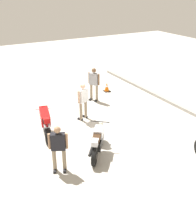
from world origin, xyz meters
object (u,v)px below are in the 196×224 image
person_in_gray_shirt (94,82)px  person_in_black_shirt (58,146)px  motorcycle_red_sportbike (45,122)px  traffic_cone (107,87)px  motorcycle_silver_cruiser (98,141)px  person_in_white_shirt (83,99)px

person_in_gray_shirt → person_in_black_shirt: bearing=22.0°
motorcycle_red_sportbike → traffic_cone: bearing=-44.2°
motorcycle_silver_cruiser → person_in_white_shirt: person_in_white_shirt is taller
motorcycle_silver_cruiser → person_in_black_shirt: (0.27, -1.61, 0.43)m
motorcycle_silver_cruiser → person_in_black_shirt: 1.69m
person_in_white_shirt → person_in_gray_shirt: bearing=-64.6°
person_in_gray_shirt → motorcycle_silver_cruiser: bearing=34.3°
person_in_black_shirt → traffic_cone: bearing=163.5°
motorcycle_silver_cruiser → person_in_gray_shirt: (-4.58, 2.29, 0.51)m
person_in_black_shirt → traffic_cone: person_in_black_shirt is taller
person_in_white_shirt → motorcycle_red_sportbike: bearing=81.1°
person_in_white_shirt → person_in_black_shirt: person_in_white_shirt is taller
person_in_black_shirt → traffic_cone: 7.72m
person_in_gray_shirt → person_in_white_shirt: bearing=20.5°
motorcycle_red_sportbike → person_in_gray_shirt: bearing=-44.0°
person_in_black_shirt → motorcycle_silver_cruiser: bearing=125.4°
motorcycle_red_sportbike → person_in_white_shirt: person_in_white_shirt is taller
motorcycle_silver_cruiser → person_in_gray_shirt: 5.14m
motorcycle_silver_cruiser → traffic_cone: size_ratio=3.21×
motorcycle_red_sportbike → motorcycle_silver_cruiser: size_ratio=1.14×
traffic_cone → motorcycle_silver_cruiser: bearing=-33.5°
motorcycle_silver_cruiser → traffic_cone: motorcycle_silver_cruiser is taller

